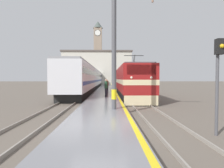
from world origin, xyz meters
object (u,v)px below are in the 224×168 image
at_px(catenary_mast, 115,47).
at_px(signal_post, 218,71).
at_px(clock_tower, 98,51).
at_px(locomotive_train, 129,81).
at_px(passenger_train, 91,79).
at_px(person_on_platform, 107,85).
at_px(second_waiting_passenger, 106,87).

height_order(catenary_mast, signal_post, catenary_mast).
height_order(catenary_mast, clock_tower, clock_tower).
xyz_separation_m(locomotive_train, passenger_train, (-6.33, 14.90, 0.33)).
xyz_separation_m(catenary_mast, clock_tower, (-4.67, 60.96, 9.22)).
relative_size(locomotive_train, passenger_train, 0.38).
relative_size(catenary_mast, person_on_platform, 4.62).
distance_m(locomotive_train, signal_post, 15.67).
bearing_deg(person_on_platform, clock_tower, 95.19).
relative_size(person_on_platform, second_waiting_passenger, 0.92).
height_order(person_on_platform, clock_tower, clock_tower).
bearing_deg(locomotive_train, person_on_platform, 125.10).
height_order(catenary_mast, second_waiting_passenger, catenary_mast).
bearing_deg(clock_tower, catenary_mast, -85.62).
bearing_deg(catenary_mast, signal_post, -44.28).
distance_m(catenary_mast, signal_post, 5.67).
bearing_deg(clock_tower, locomotive_train, -82.01).
bearing_deg(person_on_platform, second_waiting_passenger, -90.56).
height_order(locomotive_train, signal_post, locomotive_train).
bearing_deg(locomotive_train, clock_tower, 97.99).
bearing_deg(locomotive_train, second_waiting_passenger, -122.59).
relative_size(locomotive_train, signal_post, 4.46).
xyz_separation_m(passenger_train, signal_post, (7.98, -30.47, 0.34)).
distance_m(locomotive_train, passenger_train, 16.19).
bearing_deg(second_waiting_passenger, passenger_train, 100.07).
bearing_deg(person_on_platform, signal_post, -77.18).
relative_size(catenary_mast, clock_tower, 0.30).
bearing_deg(passenger_train, catenary_mast, -81.27).
bearing_deg(locomotive_train, signal_post, -83.94).
height_order(catenary_mast, person_on_platform, catenary_mast).
xyz_separation_m(locomotive_train, catenary_mast, (-2.23, -11.78, 2.29)).
height_order(person_on_platform, signal_post, signal_post).
bearing_deg(catenary_mast, locomotive_train, 79.27).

